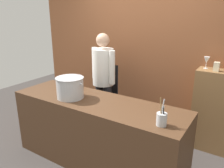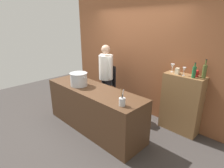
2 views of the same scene
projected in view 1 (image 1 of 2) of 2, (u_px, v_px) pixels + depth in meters
ground_plane at (98, 161)px, 3.10m from camera, size 8.00×8.00×0.00m
brick_back_panel at (145, 41)px, 3.76m from camera, size 4.40×0.10×3.00m
prep_counter at (97, 132)px, 2.96m from camera, size 2.33×0.70×0.90m
bar_cabinet at (221, 113)px, 3.19m from camera, size 0.76×0.32×1.20m
chef at (103, 77)px, 3.64m from camera, size 0.51×0.39×1.66m
stockpot_large at (70, 88)px, 2.89m from camera, size 0.42×0.36×0.27m
utensil_crock at (162, 119)px, 2.19m from camera, size 0.10×0.10×0.29m
butter_jar at (66, 85)px, 3.34m from camera, size 0.08×0.08×0.07m
wine_glass_short at (207, 60)px, 3.14m from camera, size 0.08×0.08×0.17m
spice_tin_cream at (217, 67)px, 3.02m from camera, size 0.07×0.07×0.12m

